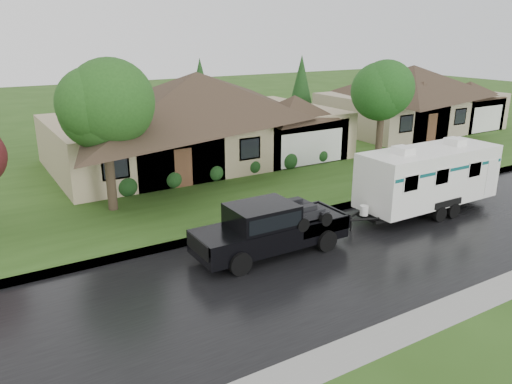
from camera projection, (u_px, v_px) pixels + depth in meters
The scene contains 11 objects.
ground at pixel (301, 242), 20.29m from camera, with size 140.00×140.00×0.00m, color #2B4C17.
road at pixel (333, 260), 18.66m from camera, with size 140.00×8.00×0.01m, color black.
curb at pixel (271, 223), 22.09m from camera, with size 140.00×0.50×0.15m, color gray.
lawn at pixel (165, 161), 32.45m from camera, with size 140.00×26.00×0.15m, color #2B4C17.
house_main at pixel (203, 107), 31.55m from camera, with size 19.44×10.80×6.90m.
house_neighbor at pixel (415, 91), 41.92m from camera, with size 15.12×9.72×6.45m.
tree_left_green at pixel (104, 111), 22.12m from camera, with size 4.05×4.05×6.70m.
tree_right_green at pixel (383, 93), 30.35m from camera, with size 3.86×3.86×6.38m.
shrub_row at pixel (234, 168), 28.63m from camera, with size 13.60×1.00×1.00m.
pickup_truck at pixel (268, 227), 18.94m from camera, with size 6.09×2.31×2.03m.
travel_trailer at pixel (428, 176), 23.08m from camera, with size 7.51×2.64×3.37m.
Camera 1 is at (-11.29, -14.99, 8.20)m, focal length 35.00 mm.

